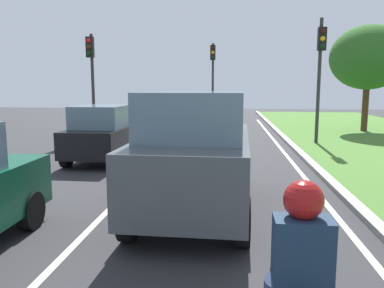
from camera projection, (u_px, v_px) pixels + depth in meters
ground_plane at (179, 161)px, 12.54m from camera, size 60.00×60.00×0.00m
lane_line_center at (157, 160)px, 12.60m from camera, size 0.12×32.00×0.01m
lane_line_right_edge at (292, 163)px, 12.19m from camera, size 0.12×32.00×0.01m
curb_right at (309, 161)px, 12.14m from camera, size 0.24×48.00×0.12m
car_suv_ahead at (196, 152)px, 7.24m from camera, size 2.09×4.56×2.28m
car_hatchback_far at (104, 133)px, 12.45m from camera, size 1.81×3.74×1.78m
rider_person at (301, 256)px, 2.74m from camera, size 0.50×0.40×1.16m
traffic_light_near_right at (320, 62)px, 15.54m from camera, size 0.32×0.50×5.06m
traffic_light_overhead_left at (91, 67)px, 17.52m from camera, size 0.32×0.50×4.70m
traffic_light_far_median at (213, 69)px, 24.18m from camera, size 0.32×0.50×5.01m
tree_roadside_far at (368, 58)px, 19.84m from camera, size 3.84×3.84×5.47m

